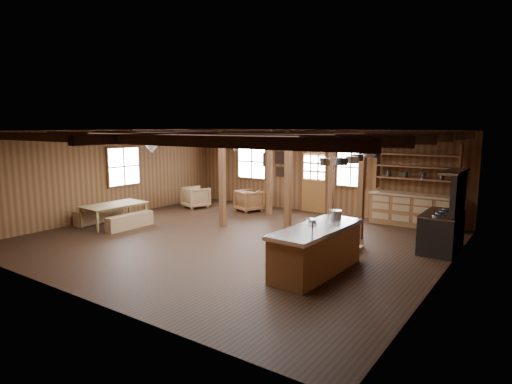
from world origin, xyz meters
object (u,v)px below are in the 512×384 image
(kitchen_island, at_px, (316,249))
(dining_table, at_px, (115,215))
(armchair_a, at_px, (248,199))
(commercial_range, at_px, (444,225))
(armchair_c, at_px, (196,197))
(armchair_b, at_px, (249,201))

(kitchen_island, xyz_separation_m, dining_table, (-6.77, 0.32, -0.16))
(dining_table, distance_m, armchair_a, 4.71)
(commercial_range, bearing_deg, dining_table, -162.42)
(armchair_c, bearing_deg, kitchen_island, 169.25)
(kitchen_island, height_order, commercial_range, commercial_range)
(kitchen_island, distance_m, armchair_a, 6.93)
(armchair_c, bearing_deg, commercial_range, -166.46)
(dining_table, distance_m, armchair_c, 3.44)
(kitchen_island, bearing_deg, armchair_a, 139.25)
(commercial_range, height_order, dining_table, commercial_range)
(dining_table, distance_m, armchair_b, 4.48)
(dining_table, xyz_separation_m, armchair_b, (2.02, 4.00, 0.05))
(kitchen_island, height_order, armchair_b, kitchen_island)
(armchair_a, distance_m, armchair_b, 0.51)
(kitchen_island, relative_size, armchair_b, 3.13)
(dining_table, bearing_deg, armchair_c, 2.83)
(armchair_b, bearing_deg, dining_table, 84.41)
(kitchen_island, xyz_separation_m, armchair_c, (-6.73, 3.76, -0.10))
(dining_table, relative_size, armchair_c, 2.18)
(kitchen_island, relative_size, armchair_a, 3.52)
(kitchen_island, distance_m, commercial_range, 3.51)
(dining_table, relative_size, armchair_b, 2.23)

